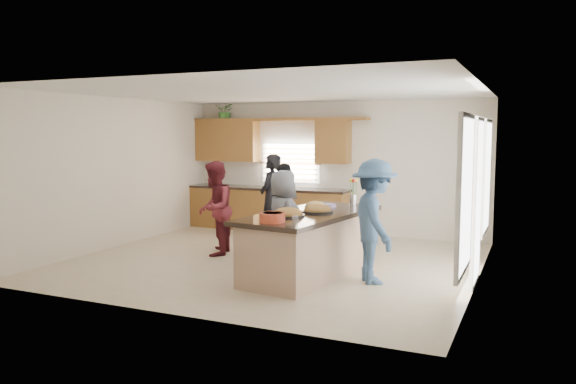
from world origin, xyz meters
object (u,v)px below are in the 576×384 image
at_px(island, 310,245).
at_px(woman_left_back, 271,198).
at_px(woman_left_mid, 215,208).
at_px(salad_bowl, 272,217).
at_px(woman_right_front, 283,220).
at_px(woman_right_back, 374,221).
at_px(woman_left_front, 285,210).

bearing_deg(island, woman_left_back, 136.00).
bearing_deg(woman_left_back, woman_left_mid, -16.37).
distance_m(salad_bowl, woman_left_back, 3.61).
distance_m(woman_left_mid, woman_right_front, 1.62).
distance_m(woman_left_mid, woman_right_back, 3.11).
relative_size(woman_left_back, woman_left_mid, 1.04).
xyz_separation_m(island, woman_right_back, (0.99, -0.04, 0.44)).
bearing_deg(island, woman_right_back, 5.85).
bearing_deg(island, salad_bowl, -89.09).
bearing_deg(woman_left_mid, woman_right_front, 53.85).
relative_size(salad_bowl, woman_left_front, 0.21).
xyz_separation_m(woman_left_mid, woman_right_front, (1.54, -0.49, -0.04)).
bearing_deg(island, woman_left_front, 139.51).
height_order(island, woman_left_mid, woman_left_mid).
xyz_separation_m(woman_left_back, woman_right_front, (1.20, -2.05, -0.08)).
xyz_separation_m(woman_left_back, woman_left_mid, (-0.34, -1.56, -0.04)).
height_order(island, woman_right_front, woman_right_front).
height_order(woman_right_back, woman_right_front, woman_right_back).
bearing_deg(woman_left_mid, woman_right_back, 59.38).
bearing_deg(salad_bowl, woman_left_back, 115.97).
relative_size(woman_left_back, woman_left_front, 1.06).
bearing_deg(woman_left_mid, island, 54.70).
xyz_separation_m(island, woman_left_back, (-1.71, 2.18, 0.41)).
distance_m(salad_bowl, woman_right_front, 1.27).
bearing_deg(woman_left_front, woman_right_front, 4.89).
bearing_deg(woman_left_back, woman_right_front, 26.29).
bearing_deg(woman_left_back, woman_left_front, 30.95).
xyz_separation_m(salad_bowl, woman_right_front, (-0.38, 1.19, -0.24)).
height_order(woman_left_mid, woman_right_front, woman_left_mid).
xyz_separation_m(woman_left_front, woman_right_front, (0.36, -0.85, -0.03)).
relative_size(woman_left_front, woman_right_front, 1.04).
distance_m(island, woman_left_mid, 2.18).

